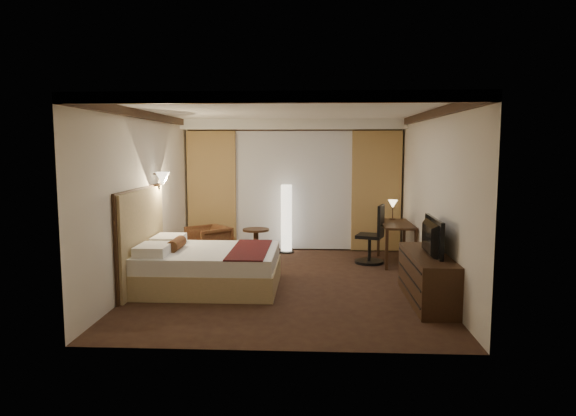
{
  "coord_description": "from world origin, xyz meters",
  "views": [
    {
      "loc": [
        0.42,
        -7.94,
        2.14
      ],
      "look_at": [
        0.0,
        0.4,
        1.15
      ],
      "focal_mm": 32.0,
      "sensor_mm": 36.0,
      "label": 1
    }
  ],
  "objects_px": {
    "side_table": "(256,243)",
    "office_chair": "(370,234)",
    "dresser": "(427,278)",
    "desk": "(396,243)",
    "armchair": "(209,241)",
    "floor_lamp": "(286,219)",
    "bed": "(210,268)",
    "television": "(426,233)"
  },
  "relations": [
    {
      "from": "desk",
      "to": "office_chair",
      "type": "height_order",
      "value": "office_chair"
    },
    {
      "from": "armchair",
      "to": "floor_lamp",
      "type": "xyz_separation_m",
      "value": [
        1.46,
        0.71,
        0.35
      ]
    },
    {
      "from": "side_table",
      "to": "floor_lamp",
      "type": "height_order",
      "value": "floor_lamp"
    },
    {
      "from": "bed",
      "to": "television",
      "type": "height_order",
      "value": "television"
    },
    {
      "from": "dresser",
      "to": "television",
      "type": "height_order",
      "value": "television"
    },
    {
      "from": "floor_lamp",
      "to": "dresser",
      "type": "relative_size",
      "value": 0.8
    },
    {
      "from": "floor_lamp",
      "to": "office_chair",
      "type": "distance_m",
      "value": 1.83
    },
    {
      "from": "side_table",
      "to": "armchair",
      "type": "bearing_deg",
      "value": -167.41
    },
    {
      "from": "bed",
      "to": "desk",
      "type": "height_order",
      "value": "desk"
    },
    {
      "from": "bed",
      "to": "office_chair",
      "type": "height_order",
      "value": "office_chair"
    },
    {
      "from": "side_table",
      "to": "floor_lamp",
      "type": "bearing_deg",
      "value": 42.27
    },
    {
      "from": "desk",
      "to": "bed",
      "type": "bearing_deg",
      "value": -149.18
    },
    {
      "from": "armchair",
      "to": "side_table",
      "type": "height_order",
      "value": "armchair"
    },
    {
      "from": "side_table",
      "to": "office_chair",
      "type": "relative_size",
      "value": 0.52
    },
    {
      "from": "floor_lamp",
      "to": "dresser",
      "type": "distance_m",
      "value": 3.91
    },
    {
      "from": "side_table",
      "to": "television",
      "type": "xyz_separation_m",
      "value": [
        2.67,
        -2.75,
        0.69
      ]
    },
    {
      "from": "television",
      "to": "office_chair",
      "type": "bearing_deg",
      "value": 12.96
    },
    {
      "from": "bed",
      "to": "side_table",
      "type": "height_order",
      "value": "bed"
    },
    {
      "from": "bed",
      "to": "floor_lamp",
      "type": "bearing_deg",
      "value": 69.17
    },
    {
      "from": "television",
      "to": "bed",
      "type": "bearing_deg",
      "value": 80.53
    },
    {
      "from": "bed",
      "to": "floor_lamp",
      "type": "xyz_separation_m",
      "value": [
        1.03,
        2.7,
        0.4
      ]
    },
    {
      "from": "office_chair",
      "to": "bed",
      "type": "bearing_deg",
      "value": -126.57
    },
    {
      "from": "desk",
      "to": "dresser",
      "type": "bearing_deg",
      "value": -88.82
    },
    {
      "from": "armchair",
      "to": "television",
      "type": "xyz_separation_m",
      "value": [
        3.56,
        -2.55,
        0.62
      ]
    },
    {
      "from": "armchair",
      "to": "television",
      "type": "height_order",
      "value": "television"
    },
    {
      "from": "bed",
      "to": "side_table",
      "type": "xyz_separation_m",
      "value": [
        0.46,
        2.19,
        -0.02
      ]
    },
    {
      "from": "armchair",
      "to": "office_chair",
      "type": "xyz_separation_m",
      "value": [
        3.05,
        -0.18,
        0.2
      ]
    },
    {
      "from": "desk",
      "to": "side_table",
      "type": "bearing_deg",
      "value": 172.88
    },
    {
      "from": "armchair",
      "to": "side_table",
      "type": "distance_m",
      "value": 0.92
    },
    {
      "from": "desk",
      "to": "dresser",
      "type": "distance_m",
      "value": 2.42
    },
    {
      "from": "bed",
      "to": "armchair",
      "type": "relative_size",
      "value": 2.9
    },
    {
      "from": "side_table",
      "to": "office_chair",
      "type": "xyz_separation_m",
      "value": [
        2.15,
        -0.38,
        0.27
      ]
    },
    {
      "from": "armchair",
      "to": "floor_lamp",
      "type": "distance_m",
      "value": 1.66
    },
    {
      "from": "armchair",
      "to": "dresser",
      "type": "height_order",
      "value": "armchair"
    },
    {
      "from": "office_chair",
      "to": "dresser",
      "type": "relative_size",
      "value": 0.63
    },
    {
      "from": "dresser",
      "to": "office_chair",
      "type": "bearing_deg",
      "value": 102.89
    },
    {
      "from": "floor_lamp",
      "to": "office_chair",
      "type": "xyz_separation_m",
      "value": [
        1.59,
        -0.89,
        -0.15
      ]
    },
    {
      "from": "armchair",
      "to": "floor_lamp",
      "type": "bearing_deg",
      "value": 75.14
    },
    {
      "from": "television",
      "to": "side_table",
      "type": "bearing_deg",
      "value": 44.88
    },
    {
      "from": "dresser",
      "to": "armchair",
      "type": "bearing_deg",
      "value": 144.6
    },
    {
      "from": "office_chair",
      "to": "dresser",
      "type": "bearing_deg",
      "value": -58.27
    },
    {
      "from": "bed",
      "to": "dresser",
      "type": "distance_m",
      "value": 3.21
    }
  ]
}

